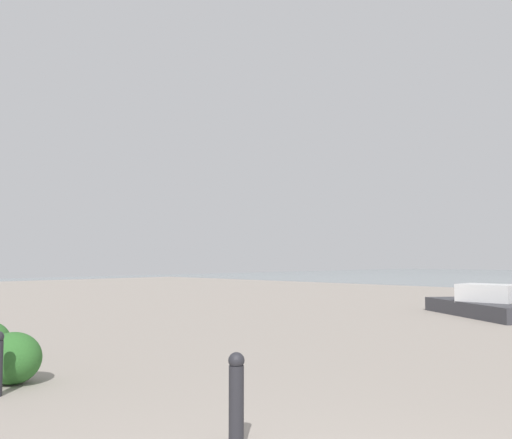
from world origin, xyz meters
The scene contains 3 objects.
bollard_near centered at (1.64, -1.07, 0.40)m, with size 0.13×0.13×0.76m.
shrub_wide centered at (5.25, -0.79, 0.31)m, with size 0.73×0.65×0.62m.
boat centered at (4.38, -12.72, 0.21)m, with size 4.05×3.50×0.95m.
Camera 1 is at (-1.60, 2.01, 1.50)m, focal length 39.23 mm.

